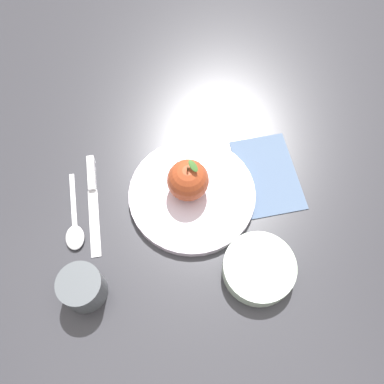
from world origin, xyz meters
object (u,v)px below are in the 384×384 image
object	(u,v)px
knife	(93,195)
spoon	(75,229)
linen_napkin	(267,174)
cup	(82,287)
apple	(188,180)
side_bowl	(259,268)
dinner_plate	(192,194)

from	to	relation	value
knife	spoon	world-z (taller)	spoon
linen_napkin	spoon	bearing A→B (deg)	176.30
cup	linen_napkin	xyz separation A→B (m)	(0.39, 0.09, -0.03)
apple	side_bowl	xyz separation A→B (m)	(0.06, -0.19, -0.03)
apple	spoon	bearing A→B (deg)	178.44
spoon	side_bowl	bearing A→B (deg)	-34.56
dinner_plate	spoon	world-z (taller)	dinner_plate
linen_napkin	dinner_plate	bearing A→B (deg)	176.33
dinner_plate	apple	bearing A→B (deg)	116.66
dinner_plate	side_bowl	bearing A→B (deg)	-73.18
dinner_plate	apple	size ratio (longest dim) A/B	2.67
dinner_plate	cup	bearing A→B (deg)	-156.49
spoon	linen_napkin	xyz separation A→B (m)	(0.38, -0.02, -0.00)
dinner_plate	knife	distance (m)	0.19
apple	cup	bearing A→B (deg)	-154.32
cup	knife	world-z (taller)	cup
knife	cup	bearing A→B (deg)	-108.83
spoon	linen_napkin	world-z (taller)	spoon
apple	linen_napkin	bearing A→B (deg)	-6.66
apple	side_bowl	world-z (taller)	apple
apple	cup	xyz separation A→B (m)	(-0.23, -0.11, -0.02)
dinner_plate	knife	size ratio (longest dim) A/B	1.15
spoon	knife	bearing A→B (deg)	48.69
cup	spoon	world-z (taller)	cup
knife	linen_napkin	size ratio (longest dim) A/B	1.20
side_bowl	spoon	size ratio (longest dim) A/B	0.78
cup	knife	size ratio (longest dim) A/B	0.35
dinner_plate	knife	bearing A→B (deg)	158.04
dinner_plate	linen_napkin	bearing A→B (deg)	-3.67
side_bowl	linen_napkin	world-z (taller)	side_bowl
knife	spoon	distance (m)	0.08
spoon	cup	bearing A→B (deg)	-94.69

